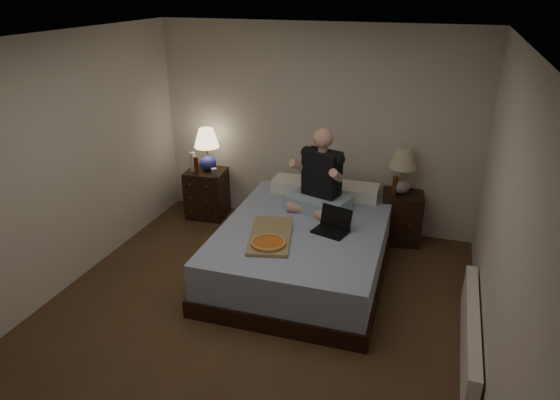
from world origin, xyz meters
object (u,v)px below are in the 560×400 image
(lamp_left, at_px, (207,150))
(water_bottle, at_px, (193,162))
(lamp_right, at_px, (402,171))
(beer_bottle_right, at_px, (395,186))
(laptop, at_px, (331,222))
(pizza_box, at_px, (268,244))
(radiator, at_px, (470,334))
(nightstand_left, at_px, (207,193))
(beer_bottle_left, at_px, (196,166))
(bed, at_px, (303,249))
(nightstand_right, at_px, (401,217))
(person, at_px, (320,170))
(soda_can, at_px, (214,172))

(lamp_left, height_order, water_bottle, lamp_left)
(lamp_right, relative_size, beer_bottle_right, 2.43)
(laptop, xyz_separation_m, pizza_box, (-0.49, -0.49, -0.08))
(lamp_right, bearing_deg, radiator, -66.53)
(water_bottle, bearing_deg, pizza_box, -43.04)
(nightstand_left, height_order, beer_bottle_left, beer_bottle_left)
(bed, height_order, nightstand_right, nightstand_right)
(nightstand_left, distance_m, water_bottle, 0.47)
(bed, distance_m, beer_bottle_right, 1.36)
(nightstand_left, xyz_separation_m, lamp_right, (2.49, 0.11, 0.58))
(laptop, bearing_deg, nightstand_left, 167.37)
(lamp_left, xyz_separation_m, radiator, (3.28, -1.81, -0.72))
(nightstand_right, height_order, beer_bottle_right, beer_bottle_right)
(beer_bottle_left, xyz_separation_m, beer_bottle_right, (2.47, 0.18, -0.03))
(beer_bottle_left, distance_m, beer_bottle_right, 2.48)
(nightstand_right, relative_size, lamp_right, 1.10)
(nightstand_right, height_order, person, person)
(bed, height_order, pizza_box, pizza_box)
(bed, bearing_deg, lamp_left, 146.56)
(water_bottle, height_order, pizza_box, water_bottle)
(beer_bottle_right, relative_size, laptop, 0.68)
(bed, xyz_separation_m, laptop, (0.30, -0.07, 0.40))
(radiator, bearing_deg, lamp_left, 151.10)
(nightstand_right, relative_size, pizza_box, 0.81)
(pizza_box, bearing_deg, water_bottle, 123.06)
(lamp_left, bearing_deg, radiator, -28.90)
(laptop, distance_m, pizza_box, 0.70)
(nightstand_right, relative_size, laptop, 1.81)
(pizza_box, distance_m, radiator, 1.95)
(beer_bottle_right, relative_size, pizza_box, 0.30)
(bed, xyz_separation_m, nightstand_right, (0.91, 1.07, 0.03))
(nightstand_right, bearing_deg, laptop, -125.18)
(bed, xyz_separation_m, person, (0.04, 0.45, 0.74))
(beer_bottle_right, bearing_deg, bed, -129.40)
(bed, xyz_separation_m, pizza_box, (-0.19, -0.56, 0.32))
(nightstand_right, xyz_separation_m, lamp_right, (-0.04, 0.00, 0.59))
(lamp_right, bearing_deg, nightstand_right, 0.00)
(pizza_box, bearing_deg, lamp_left, 118.05)
(nightstand_left, bearing_deg, laptop, -33.54)
(soda_can, bearing_deg, laptop, -27.47)
(laptop, xyz_separation_m, radiator, (1.39, -0.75, -0.48))
(nightstand_left, xyz_separation_m, lamp_left, (0.02, 0.03, 0.60))
(soda_can, xyz_separation_m, person, (1.47, -0.38, 0.33))
(soda_can, height_order, person, person)
(pizza_box, bearing_deg, nightstand_right, 41.88)
(nightstand_left, height_order, soda_can, soda_can)
(beer_bottle_left, bearing_deg, nightstand_right, 5.79)
(nightstand_left, xyz_separation_m, radiator, (3.31, -1.78, -0.12))
(lamp_left, bearing_deg, lamp_right, 1.69)
(person, relative_size, pizza_box, 1.22)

